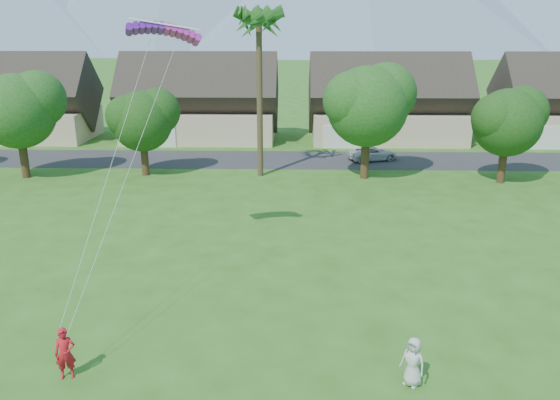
{
  "coord_description": "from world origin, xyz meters",
  "views": [
    {
      "loc": [
        0.58,
        -12.62,
        10.88
      ],
      "look_at": [
        0.0,
        10.0,
        3.8
      ],
      "focal_mm": 35.0,
      "sensor_mm": 36.0,
      "label": 1
    }
  ],
  "objects_px": {
    "kite_flyer": "(65,353)",
    "watcher": "(413,362)",
    "parafoil_kite": "(164,29)",
    "parked_car": "(373,153)"
  },
  "relations": [
    {
      "from": "watcher",
      "to": "parked_car",
      "type": "xyz_separation_m",
      "value": [
        3.06,
        31.58,
        -0.23
      ]
    },
    {
      "from": "watcher",
      "to": "parafoil_kite",
      "type": "bearing_deg",
      "value": 175.26
    },
    {
      "from": "kite_flyer",
      "to": "watcher",
      "type": "distance_m",
      "value": 11.16
    },
    {
      "from": "watcher",
      "to": "parked_car",
      "type": "distance_m",
      "value": 31.73
    },
    {
      "from": "kite_flyer",
      "to": "parafoil_kite",
      "type": "distance_m",
      "value": 13.79
    },
    {
      "from": "watcher",
      "to": "kite_flyer",
      "type": "bearing_deg",
      "value": -140.38
    },
    {
      "from": "parafoil_kite",
      "to": "parked_car",
      "type": "bearing_deg",
      "value": 44.11
    },
    {
      "from": "kite_flyer",
      "to": "watcher",
      "type": "bearing_deg",
      "value": -15.14
    },
    {
      "from": "watcher",
      "to": "parafoil_kite",
      "type": "height_order",
      "value": "parafoil_kite"
    },
    {
      "from": "kite_flyer",
      "to": "parafoil_kite",
      "type": "xyz_separation_m",
      "value": [
        1.71,
        9.31,
        10.03
      ]
    }
  ]
}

